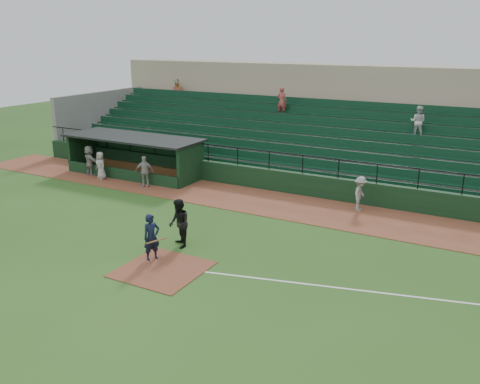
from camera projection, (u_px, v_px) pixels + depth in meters
The scene contains 12 objects.
ground at pixel (178, 260), 19.59m from camera, with size 90.00×90.00×0.00m, color #285019.
warning_track at pixel (268, 203), 26.29m from camera, with size 40.00×4.00×0.03m, color brown.
home_plate_dirt at pixel (162, 269), 18.75m from camera, with size 3.00×3.00×0.03m, color brown.
foul_line at pixel (395, 295), 16.92m from camera, with size 18.00×0.09×0.01m, color white.
stadium_structure at pixel (325, 133), 32.72m from camera, with size 38.00×13.08×6.40m.
dugout at pixel (139, 152), 31.69m from camera, with size 8.90×3.20×2.42m.
batter_at_plate at pixel (152, 237), 19.31m from camera, with size 1.14×0.80×1.86m.
umpire at pixel (179, 223), 20.54m from camera, with size 0.98×0.77×2.02m, color black.
runner at pixel (360, 194), 24.81m from camera, with size 1.12×0.64×1.73m, color gray.
dugout_player_a at pixel (144, 171), 28.86m from camera, with size 1.05×0.44×1.79m, color #ABA5A0.
dugout_player_b at pixel (101, 166), 30.39m from camera, with size 0.82×0.53×1.67m, color #A39D99.
dugout_player_c at pixel (90, 160), 31.29m from camera, with size 1.72×0.55×1.85m, color #9C9792.
Camera 1 is at (10.73, -14.60, 8.25)m, focal length 37.85 mm.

